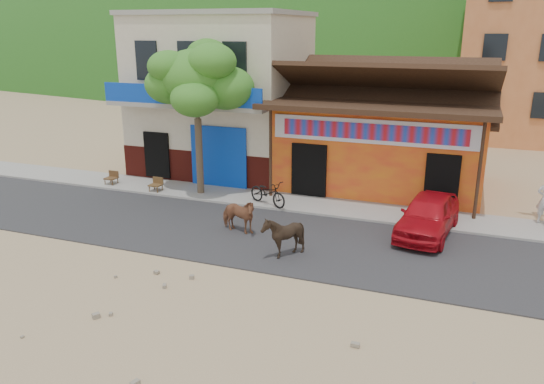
# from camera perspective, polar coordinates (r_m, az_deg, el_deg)

# --- Properties ---
(ground) EXTENTS (120.00, 120.00, 0.00)m
(ground) POSITION_cam_1_polar(r_m,az_deg,el_deg) (14.96, -2.34, -8.54)
(ground) COLOR #9E825B
(ground) RESTS_ON ground
(road) EXTENTS (60.00, 5.00, 0.04)m
(road) POSITION_cam_1_polar(r_m,az_deg,el_deg) (17.08, 0.91, -5.06)
(road) COLOR #28282B
(road) RESTS_ON ground
(sidewalk) EXTENTS (60.00, 2.00, 0.12)m
(sidewalk) POSITION_cam_1_polar(r_m,az_deg,el_deg) (20.19, 4.24, -1.40)
(sidewalk) COLOR gray
(sidewalk) RESTS_ON ground
(dance_club) EXTENTS (8.00, 6.00, 3.60)m
(dance_club) POSITION_cam_1_polar(r_m,az_deg,el_deg) (23.11, 11.95, 5.15)
(dance_club) COLOR orange
(dance_club) RESTS_ON ground
(cafe_building) EXTENTS (7.00, 6.00, 7.00)m
(cafe_building) POSITION_cam_1_polar(r_m,az_deg,el_deg) (25.03, -5.27, 10.30)
(cafe_building) COLOR beige
(cafe_building) RESTS_ON ground
(tree) EXTENTS (3.00, 3.00, 6.00)m
(tree) POSITION_cam_1_polar(r_m,az_deg,el_deg) (20.97, -7.99, 7.81)
(tree) COLOR #2D721E
(tree) RESTS_ON sidewalk
(cow_tan) EXTENTS (1.49, 0.88, 1.18)m
(cow_tan) POSITION_cam_1_polar(r_m,az_deg,el_deg) (17.38, -3.68, -2.53)
(cow_tan) COLOR brown
(cow_tan) RESTS_ON road
(cow_dark) EXTENTS (1.34, 1.23, 1.29)m
(cow_dark) POSITION_cam_1_polar(r_m,az_deg,el_deg) (15.54, 1.21, -4.75)
(cow_dark) COLOR black
(cow_dark) RESTS_ON road
(red_car) EXTENTS (2.06, 4.04, 1.32)m
(red_car) POSITION_cam_1_polar(r_m,az_deg,el_deg) (17.92, 16.44, -2.38)
(red_car) COLOR #B90D18
(red_car) RESTS_ON road
(scooter) EXTENTS (1.90, 1.33, 0.95)m
(scooter) POSITION_cam_1_polar(r_m,az_deg,el_deg) (19.85, -0.45, -0.07)
(scooter) COLOR black
(scooter) RESTS_ON sidewalk
(cafe_chair_left) EXTENTS (0.47, 0.47, 1.00)m
(cafe_chair_left) POSITION_cam_1_polar(r_m,az_deg,el_deg) (23.53, -16.97, 2.02)
(cafe_chair_left) COLOR #483018
(cafe_chair_left) RESTS_ON sidewalk
(cafe_chair_right) EXTENTS (0.47, 0.47, 1.00)m
(cafe_chair_right) POSITION_cam_1_polar(r_m,az_deg,el_deg) (22.05, -12.45, 1.37)
(cafe_chair_right) COLOR #50301A
(cafe_chair_right) RESTS_ON sidewalk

